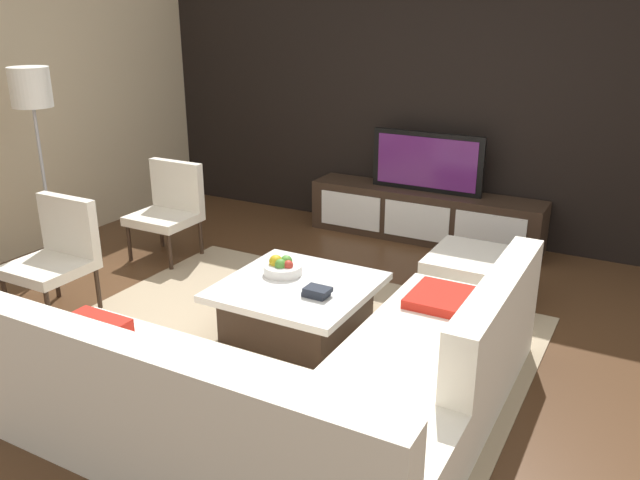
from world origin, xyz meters
The scene contains 13 objects.
ground_plane centered at (0.00, 0.00, 0.00)m, with size 14.00×14.00×0.00m, color #4C301C.
feature_wall_back centered at (0.00, 2.70, 1.40)m, with size 6.40×0.12×2.80m, color black.
area_rug centered at (-0.10, 0.00, 0.01)m, with size 3.23×2.42×0.01m, color tan.
media_console centered at (0.00, 2.40, 0.25)m, with size 2.31×0.44×0.50m.
television centered at (0.00, 2.40, 0.79)m, with size 1.11×0.06×0.58m.
sectional_couch centered at (0.52, -0.88, 0.27)m, with size 2.45×2.35×0.80m.
coffee_table centered at (-0.10, 0.10, 0.20)m, with size 1.02×1.01×0.38m.
accent_chair_near centered at (-1.87, -0.43, 0.49)m, with size 0.54×0.54×0.87m.
floor_lamp centered at (-2.59, 0.10, 1.48)m, with size 0.32×0.32×1.75m.
ottoman centered at (0.86, 1.19, 0.20)m, with size 0.70×0.70×0.40m, color silver.
fruit_bowl centered at (-0.28, 0.20, 0.43)m, with size 0.28×0.28×0.14m.
accent_chair_far centered at (-1.91, 0.87, 0.49)m, with size 0.56×0.51×0.87m.
book_stack centered at (0.12, -0.02, 0.41)m, with size 0.18×0.12×0.06m.
Camera 1 is at (2.03, -3.47, 2.21)m, focal length 36.48 mm.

